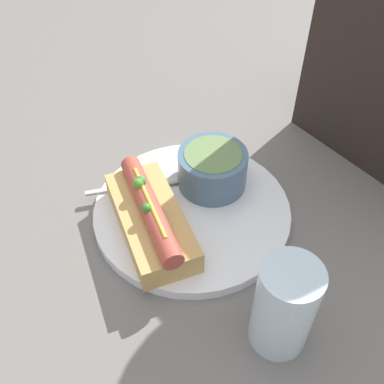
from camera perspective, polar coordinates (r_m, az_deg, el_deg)
name	(u,v)px	position (r m, az deg, el deg)	size (l,w,h in m)	color
ground_plane	(192,215)	(0.62, 0.00, -2.92)	(4.00, 4.00, 0.00)	slate
dinner_plate	(192,211)	(0.61, 0.00, -2.45)	(0.27, 0.27, 0.02)	white
hot_dog	(149,216)	(0.57, -5.47, -3.03)	(0.19, 0.12, 0.06)	tan
soup_bowl	(212,167)	(0.62, 2.61, 3.16)	(0.10, 0.10, 0.06)	slate
spoon	(160,180)	(0.64, -4.04, 1.52)	(0.07, 0.14, 0.01)	#B7B7BC
drinking_glass	(284,307)	(0.48, 11.61, -14.09)	(0.06, 0.06, 0.12)	silver
salt_shaker	(332,117)	(0.76, 17.36, 9.06)	(0.03, 0.03, 0.08)	silver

